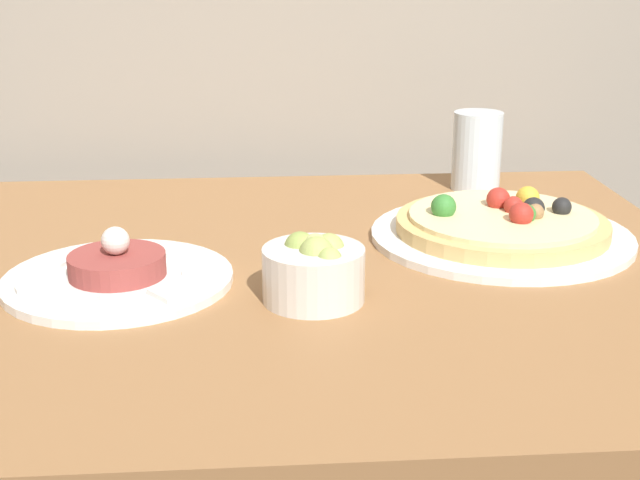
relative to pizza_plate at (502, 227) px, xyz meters
The scene contains 5 objects.
dining_table 0.32m from the pizza_plate, 164.65° to the right, with size 1.04×0.86×0.78m.
pizza_plate is the anchor object (origin of this frame).
tartare_plate 0.49m from the pizza_plate, 165.71° to the right, with size 0.26×0.26×0.07m.
small_bowl 0.32m from the pizza_plate, 144.11° to the right, with size 0.11×0.11×0.07m.
drinking_glass 0.26m from the pizza_plate, 84.06° to the left, with size 0.08×0.08×0.12m.
Camera 1 is at (-0.04, -0.57, 1.14)m, focal length 50.00 mm.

